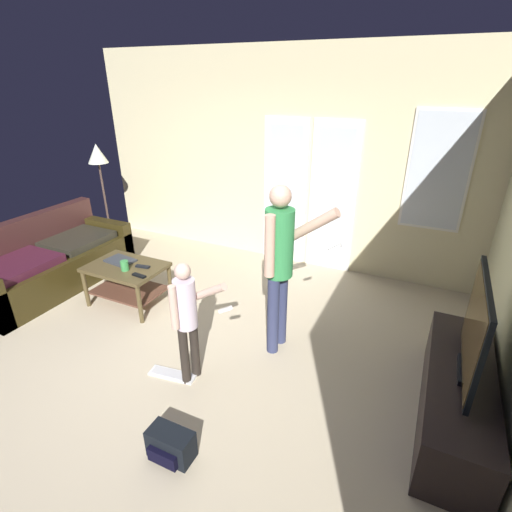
% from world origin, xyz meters
% --- Properties ---
extents(ground_plane, '(5.70, 5.28, 0.02)m').
position_xyz_m(ground_plane, '(0.00, 0.00, -0.01)').
color(ground_plane, beige).
extents(wall_back_with_doors, '(5.70, 0.09, 2.92)m').
position_xyz_m(wall_back_with_doors, '(0.09, 2.60, 1.42)').
color(wall_back_with_doors, beige).
rests_on(wall_back_with_doors, ground_plane).
extents(leather_couch, '(0.89, 2.04, 0.88)m').
position_xyz_m(leather_couch, '(-2.25, 0.50, 0.31)').
color(leather_couch, '#322910').
rests_on(leather_couch, ground_plane).
extents(coffee_table, '(0.88, 0.61, 0.50)m').
position_xyz_m(coffee_table, '(-1.03, 0.59, 0.36)').
color(coffee_table, brown).
rests_on(coffee_table, ground_plane).
extents(tv_stand, '(0.47, 1.63, 0.47)m').
position_xyz_m(tv_stand, '(2.51, 0.32, 0.24)').
color(tv_stand, black).
rests_on(tv_stand, ground_plane).
extents(flat_screen_tv, '(0.08, 1.00, 0.76)m').
position_xyz_m(flat_screen_tv, '(2.51, 0.32, 0.86)').
color(flat_screen_tv, black).
rests_on(flat_screen_tv, tv_stand).
extents(person_adult, '(0.67, 0.45, 1.67)m').
position_xyz_m(person_adult, '(0.91, 0.58, 1.00)').
color(person_adult, navy).
rests_on(person_adult, ground_plane).
extents(person_child, '(0.51, 0.31, 1.16)m').
position_xyz_m(person_child, '(0.39, -0.18, 0.69)').
color(person_child, black).
rests_on(person_child, ground_plane).
extents(floor_lamp, '(0.29, 0.29, 1.60)m').
position_xyz_m(floor_lamp, '(-2.56, 1.86, 1.35)').
color(floor_lamp, '#312727').
rests_on(floor_lamp, ground_plane).
extents(backpack, '(0.33, 0.21, 0.22)m').
position_xyz_m(backpack, '(0.70, -0.91, 0.11)').
color(backpack, black).
rests_on(backpack, ground_plane).
extents(loose_keyboard, '(0.45, 0.19, 0.02)m').
position_xyz_m(loose_keyboard, '(0.20, -0.23, 0.01)').
color(loose_keyboard, white).
rests_on(loose_keyboard, ground_plane).
extents(laptop_closed, '(0.36, 0.27, 0.02)m').
position_xyz_m(laptop_closed, '(-1.16, 0.65, 0.51)').
color(laptop_closed, '#353A41').
rests_on(laptop_closed, coffee_table).
extents(cup_near_edge, '(0.09, 0.09, 0.11)m').
position_xyz_m(cup_near_edge, '(-0.94, 0.50, 0.56)').
color(cup_near_edge, '#3B9349').
rests_on(cup_near_edge, coffee_table).
extents(tv_remote_black, '(0.18, 0.08, 0.02)m').
position_xyz_m(tv_remote_black, '(-0.81, 0.64, 0.51)').
color(tv_remote_black, black).
rests_on(tv_remote_black, coffee_table).
extents(dvd_remote_slim, '(0.17, 0.06, 0.02)m').
position_xyz_m(dvd_remote_slim, '(-0.70, 0.45, 0.51)').
color(dvd_remote_slim, black).
rests_on(dvd_remote_slim, coffee_table).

